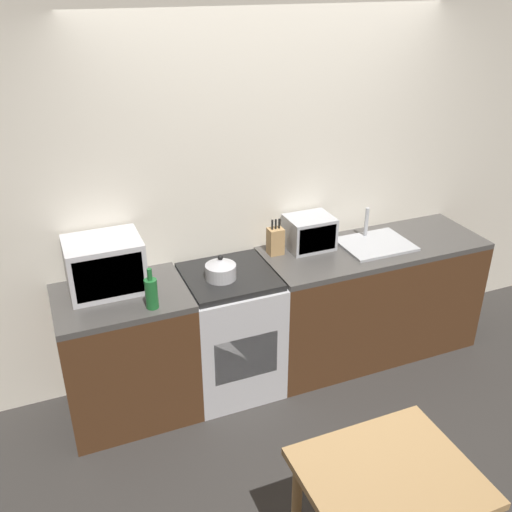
{
  "coord_description": "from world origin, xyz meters",
  "views": [
    {
      "loc": [
        -1.5,
        -2.43,
        2.7
      ],
      "look_at": [
        -0.26,
        0.57,
        1.05
      ],
      "focal_mm": 40.0,
      "sensor_mm": 36.0,
      "label": 1
    }
  ],
  "objects_px": {
    "kettle": "(221,269)",
    "bottle": "(151,293)",
    "microwave": "(105,265)",
    "dining_table": "(387,493)",
    "toaster_oven": "(309,232)",
    "stove_range": "(230,331)"
  },
  "relations": [
    {
      "from": "bottle",
      "to": "dining_table",
      "type": "distance_m",
      "value": 1.67
    },
    {
      "from": "kettle",
      "to": "toaster_oven",
      "type": "relative_size",
      "value": 0.62
    },
    {
      "from": "toaster_oven",
      "to": "dining_table",
      "type": "distance_m",
      "value": 1.95
    },
    {
      "from": "kettle",
      "to": "toaster_oven",
      "type": "bearing_deg",
      "value": 14.54
    },
    {
      "from": "kettle",
      "to": "bottle",
      "type": "bearing_deg",
      "value": -159.83
    },
    {
      "from": "kettle",
      "to": "microwave",
      "type": "height_order",
      "value": "microwave"
    },
    {
      "from": "toaster_oven",
      "to": "dining_table",
      "type": "height_order",
      "value": "toaster_oven"
    },
    {
      "from": "toaster_oven",
      "to": "dining_table",
      "type": "relative_size",
      "value": 0.43
    },
    {
      "from": "kettle",
      "to": "bottle",
      "type": "relative_size",
      "value": 0.77
    },
    {
      "from": "stove_range",
      "to": "microwave",
      "type": "relative_size",
      "value": 1.97
    },
    {
      "from": "stove_range",
      "to": "kettle",
      "type": "bearing_deg",
      "value": -153.94
    },
    {
      "from": "stove_range",
      "to": "dining_table",
      "type": "distance_m",
      "value": 1.69
    },
    {
      "from": "bottle",
      "to": "dining_table",
      "type": "xyz_separation_m",
      "value": [
        0.69,
        -1.46,
        -0.39
      ]
    },
    {
      "from": "kettle",
      "to": "bottle",
      "type": "distance_m",
      "value": 0.52
    },
    {
      "from": "microwave",
      "to": "bottle",
      "type": "bearing_deg",
      "value": -56.94
    },
    {
      "from": "microwave",
      "to": "dining_table",
      "type": "relative_size",
      "value": 0.61
    },
    {
      "from": "microwave",
      "to": "dining_table",
      "type": "height_order",
      "value": "microwave"
    },
    {
      "from": "microwave",
      "to": "bottle",
      "type": "height_order",
      "value": "microwave"
    },
    {
      "from": "toaster_oven",
      "to": "microwave",
      "type": "bearing_deg",
      "value": -178.07
    },
    {
      "from": "kettle",
      "to": "stove_range",
      "type": "bearing_deg",
      "value": 26.06
    },
    {
      "from": "dining_table",
      "to": "stove_range",
      "type": "bearing_deg",
      "value": 94.61
    },
    {
      "from": "stove_range",
      "to": "toaster_oven",
      "type": "height_order",
      "value": "toaster_oven"
    }
  ]
}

